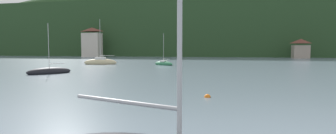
% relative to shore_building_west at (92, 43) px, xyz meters
% --- Properties ---
extents(wooded_hillside, '(352.00, 50.29, 52.86)m').
position_rel_shore_building_west_xyz_m(wooded_hillside, '(25.74, 35.00, 3.96)').
color(wooded_hillside, '#264223').
rests_on(wooded_hillside, ground_plane).
extents(shore_building_west, '(6.85, 4.29, 10.79)m').
position_rel_shore_building_west_xyz_m(shore_building_west, '(0.00, 0.00, 0.00)').
color(shore_building_west, beige).
rests_on(shore_building_west, ground_plane).
extents(shore_building_westcentral, '(4.83, 4.29, 6.14)m').
position_rel_shore_building_west_xyz_m(shore_building_westcentral, '(71.52, -0.00, -2.26)').
color(shore_building_westcentral, gray).
rests_on(shore_building_westcentral, ground_plane).
extents(sailboat_mid_0, '(4.41, 5.12, 6.44)m').
position_rel_shore_building_west_xyz_m(sailboat_mid_0, '(26.19, -61.40, -4.99)').
color(sailboat_mid_0, black).
rests_on(sailboat_mid_0, ground_plane).
extents(sailboat_far_9, '(6.39, 3.59, 9.14)m').
position_rel_shore_building_west_xyz_m(sailboat_far_9, '(23.84, -42.58, -4.83)').
color(sailboat_far_9, '#CCBC8E').
rests_on(sailboat_far_9, ground_plane).
extents(sailboat_far_11, '(4.54, 3.86, 6.17)m').
position_rel_shore_building_west_xyz_m(sailboat_far_11, '(36.31, -42.23, -4.98)').
color(sailboat_far_11, '#2D754C').
rests_on(sailboat_far_11, ground_plane).
extents(mooring_buoy_near, '(0.41, 0.41, 0.41)m').
position_rel_shore_building_west_xyz_m(mooring_buoy_near, '(45.93, -73.26, -5.25)').
color(mooring_buoy_near, orange).
rests_on(mooring_buoy_near, ground_plane).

